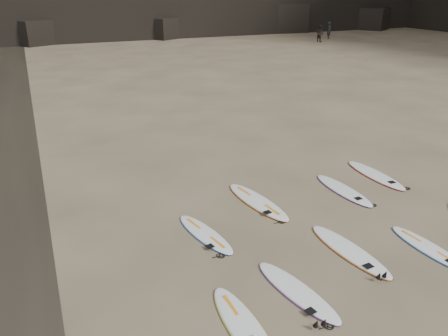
{
  "coord_description": "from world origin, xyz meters",
  "views": [
    {
      "loc": [
        -6.83,
        -6.63,
        5.9
      ],
      "look_at": [
        -2.61,
        2.91,
        1.5
      ],
      "focal_mm": 35.0,
      "sensor_mm": 36.0,
      "label": 1
    }
  ],
  "objects_px": {
    "surfboard_2": "(349,250)",
    "person_a": "(329,30)",
    "surfboard_0": "(244,326)",
    "surfboard_6": "(257,201)",
    "surfboard_3": "(429,248)",
    "surfboard_7": "(343,190)",
    "person_b": "(320,33)",
    "surfboard_1": "(297,291)",
    "surfboard_8": "(375,175)",
    "surfboard_5": "(205,234)"
  },
  "relations": [
    {
      "from": "surfboard_2",
      "to": "surfboard_7",
      "type": "xyz_separation_m",
      "value": [
        1.98,
        2.75,
        -0.0
      ]
    },
    {
      "from": "surfboard_2",
      "to": "person_b",
      "type": "xyz_separation_m",
      "value": [
        23.48,
        34.53,
        0.86
      ]
    },
    {
      "from": "surfboard_7",
      "to": "surfboard_8",
      "type": "distance_m",
      "value": 1.78
    },
    {
      "from": "surfboard_7",
      "to": "person_b",
      "type": "distance_m",
      "value": 38.39
    },
    {
      "from": "surfboard_2",
      "to": "surfboard_7",
      "type": "distance_m",
      "value": 3.39
    },
    {
      "from": "surfboard_6",
      "to": "surfboard_0",
      "type": "bearing_deg",
      "value": -128.55
    },
    {
      "from": "surfboard_3",
      "to": "surfboard_6",
      "type": "bearing_deg",
      "value": 122.57
    },
    {
      "from": "surfboard_1",
      "to": "surfboard_8",
      "type": "xyz_separation_m",
      "value": [
        5.64,
        4.03,
        0.0
      ]
    },
    {
      "from": "surfboard_3",
      "to": "surfboard_7",
      "type": "distance_m",
      "value": 3.44
    },
    {
      "from": "surfboard_0",
      "to": "surfboard_7",
      "type": "bearing_deg",
      "value": 36.31
    },
    {
      "from": "surfboard_5",
      "to": "surfboard_8",
      "type": "distance_m",
      "value": 6.66
    },
    {
      "from": "person_b",
      "to": "surfboard_8",
      "type": "bearing_deg",
      "value": 132.31
    },
    {
      "from": "surfboard_7",
      "to": "surfboard_8",
      "type": "relative_size",
      "value": 0.95
    },
    {
      "from": "surfboard_2",
      "to": "surfboard_5",
      "type": "xyz_separation_m",
      "value": [
        -2.87,
        2.1,
        -0.01
      ]
    },
    {
      "from": "surfboard_0",
      "to": "surfboard_6",
      "type": "relative_size",
      "value": 0.89
    },
    {
      "from": "surfboard_2",
      "to": "person_a",
      "type": "bearing_deg",
      "value": 49.67
    },
    {
      "from": "surfboard_7",
      "to": "person_b",
      "type": "relative_size",
      "value": 1.39
    },
    {
      "from": "surfboard_2",
      "to": "surfboard_8",
      "type": "xyz_separation_m",
      "value": [
        3.68,
        3.26,
        0.0
      ]
    },
    {
      "from": "surfboard_5",
      "to": "person_b",
      "type": "bearing_deg",
      "value": 39.28
    },
    {
      "from": "surfboard_0",
      "to": "surfboard_5",
      "type": "relative_size",
      "value": 1.07
    },
    {
      "from": "surfboard_2",
      "to": "surfboard_3",
      "type": "xyz_separation_m",
      "value": [
        1.82,
        -0.69,
        -0.01
      ]
    },
    {
      "from": "surfboard_7",
      "to": "surfboard_1",
      "type": "bearing_deg",
      "value": -139.48
    },
    {
      "from": "surfboard_2",
      "to": "person_a",
      "type": "xyz_separation_m",
      "value": [
        26.32,
        36.67,
        0.91
      ]
    },
    {
      "from": "surfboard_1",
      "to": "surfboard_3",
      "type": "xyz_separation_m",
      "value": [
        3.78,
        0.08,
        -0.0
      ]
    },
    {
      "from": "surfboard_7",
      "to": "surfboard_5",
      "type": "bearing_deg",
      "value": -173.64
    },
    {
      "from": "surfboard_1",
      "to": "surfboard_6",
      "type": "height_order",
      "value": "surfboard_6"
    },
    {
      "from": "person_a",
      "to": "surfboard_8",
      "type": "bearing_deg",
      "value": -173.24
    },
    {
      "from": "surfboard_3",
      "to": "person_b",
      "type": "height_order",
      "value": "person_b"
    },
    {
      "from": "surfboard_0",
      "to": "surfboard_1",
      "type": "height_order",
      "value": "surfboard_0"
    },
    {
      "from": "surfboard_7",
      "to": "surfboard_8",
      "type": "height_order",
      "value": "surfboard_8"
    },
    {
      "from": "surfboard_6",
      "to": "surfboard_5",
      "type": "bearing_deg",
      "value": -161.0
    },
    {
      "from": "surfboard_5",
      "to": "person_a",
      "type": "height_order",
      "value": "person_a"
    },
    {
      "from": "surfboard_2",
      "to": "surfboard_5",
      "type": "distance_m",
      "value": 3.56
    },
    {
      "from": "surfboard_5",
      "to": "surfboard_7",
      "type": "height_order",
      "value": "surfboard_7"
    },
    {
      "from": "surfboard_5",
      "to": "person_b",
      "type": "height_order",
      "value": "person_b"
    },
    {
      "from": "surfboard_8",
      "to": "person_a",
      "type": "bearing_deg",
      "value": 56.23
    },
    {
      "from": "person_b",
      "to": "surfboard_6",
      "type": "bearing_deg",
      "value": 126.91
    },
    {
      "from": "surfboard_0",
      "to": "person_a",
      "type": "distance_m",
      "value": 48.19
    },
    {
      "from": "surfboard_6",
      "to": "surfboard_8",
      "type": "distance_m",
      "value": 4.5
    },
    {
      "from": "surfboard_1",
      "to": "surfboard_6",
      "type": "xyz_separation_m",
      "value": [
        1.14,
        3.91,
        0.01
      ]
    },
    {
      "from": "surfboard_1",
      "to": "surfboard_8",
      "type": "distance_m",
      "value": 6.93
    },
    {
      "from": "surfboard_2",
      "to": "surfboard_6",
      "type": "height_order",
      "value": "surfboard_6"
    },
    {
      "from": "surfboard_5",
      "to": "person_a",
      "type": "relative_size",
      "value": 1.21
    },
    {
      "from": "surfboard_1",
      "to": "surfboard_3",
      "type": "bearing_deg",
      "value": -8.95
    },
    {
      "from": "surfboard_6",
      "to": "person_b",
      "type": "height_order",
      "value": "person_b"
    },
    {
      "from": "surfboard_3",
      "to": "person_a",
      "type": "xyz_separation_m",
      "value": [
        24.5,
        37.35,
        0.91
      ]
    },
    {
      "from": "surfboard_5",
      "to": "person_a",
      "type": "xyz_separation_m",
      "value": [
        29.19,
        34.57,
        0.91
      ]
    },
    {
      "from": "surfboard_8",
      "to": "person_a",
      "type": "xyz_separation_m",
      "value": [
        22.64,
        33.4,
        0.91
      ]
    },
    {
      "from": "surfboard_3",
      "to": "person_a",
      "type": "distance_m",
      "value": 44.68
    },
    {
      "from": "surfboard_1",
      "to": "surfboard_8",
      "type": "height_order",
      "value": "surfboard_8"
    }
  ]
}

